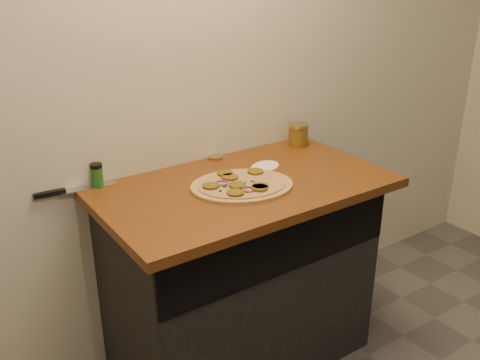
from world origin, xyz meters
TOP-DOWN VIEW (x-y plane):
  - cabinet at (0.00, 1.45)m, footprint 1.10×0.60m
  - countertop at (0.00, 1.42)m, footprint 1.20×0.70m
  - pizza at (-0.04, 1.38)m, footprint 0.51×0.51m
  - chefs_knife at (-0.62, 1.73)m, footprint 0.32×0.07m
  - mason_jar_lid at (0.05, 1.72)m, footprint 0.08×0.08m
  - salsa_jar at (0.49, 1.66)m, footprint 0.10×0.10m
  - spice_shaker at (-0.51, 1.71)m, footprint 0.05×0.05m
  - flour_spill at (0.18, 1.52)m, footprint 0.20×0.20m

SIDE VIEW (x-z plane):
  - cabinet at x=0.00m, z-range 0.00..0.86m
  - countertop at x=0.00m, z-range 0.86..0.90m
  - flour_spill at x=0.18m, z-range 0.90..0.90m
  - chefs_knife at x=-0.62m, z-range 0.90..0.92m
  - mason_jar_lid at x=0.05m, z-range 0.90..0.91m
  - pizza at x=-0.04m, z-range 0.90..0.92m
  - spice_shaker at x=-0.51m, z-range 0.90..1.00m
  - salsa_jar at x=0.49m, z-range 0.90..1.01m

